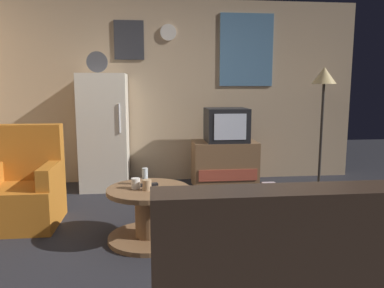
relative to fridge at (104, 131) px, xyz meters
name	(u,v)px	position (x,y,z in m)	size (l,w,h in m)	color
ground_plane	(195,251)	(0.95, -2.07, -0.75)	(12.00, 12.00, 0.00)	#232328
wall_with_art	(175,92)	(0.95, 0.38, 0.51)	(5.20, 0.12, 2.52)	tan
fridge	(104,131)	(0.00, 0.00, 0.00)	(0.60, 0.62, 1.77)	silver
tv_stand	(224,164)	(1.58, -0.11, -0.45)	(0.84, 0.53, 0.62)	brown
crt_tv	(226,125)	(1.60, -0.12, 0.08)	(0.54, 0.51, 0.44)	black
standing_lamp	(324,85)	(2.88, -0.19, 0.60)	(0.32, 0.32, 1.59)	#332D28
coffee_table	(149,214)	(0.58, -1.81, -0.52)	(0.72, 0.72, 0.47)	brown
wine_glass	(145,176)	(0.55, -1.68, -0.21)	(0.05, 0.05, 0.15)	silver
mug_ceramic_white	(136,183)	(0.47, -1.81, -0.24)	(0.08, 0.08, 0.09)	silver
mug_ceramic_tan	(147,185)	(0.56, -1.87, -0.24)	(0.08, 0.08, 0.09)	tan
remote_control	(149,185)	(0.58, -1.74, -0.27)	(0.15, 0.04, 0.02)	black
armchair	(24,190)	(-0.64, -1.26, -0.42)	(0.68, 0.68, 0.96)	#B2661E
book_stack	(270,186)	(2.16, -0.28, -0.72)	(0.21, 0.18, 0.07)	#8D8955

